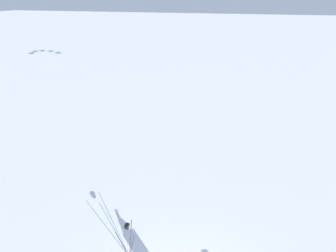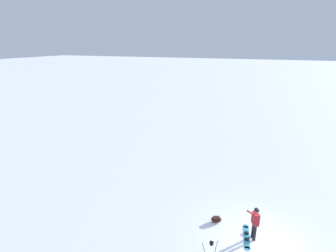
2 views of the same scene
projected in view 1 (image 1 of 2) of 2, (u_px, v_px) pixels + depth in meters
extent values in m
cylinder|color=#262628|center=(131.00, 239.00, 9.09)|extent=(0.04, 0.40, 1.32)
cylinder|color=#262628|center=(123.00, 245.00, 8.86)|extent=(0.33, 0.27, 1.32)
cylinder|color=#262628|center=(132.00, 247.00, 8.79)|extent=(0.36, 0.23, 1.32)
cube|color=black|center=(127.00, 228.00, 8.63)|extent=(0.10, 0.10, 0.06)
cube|color=black|center=(127.00, 226.00, 8.59)|extent=(0.12, 0.16, 0.10)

